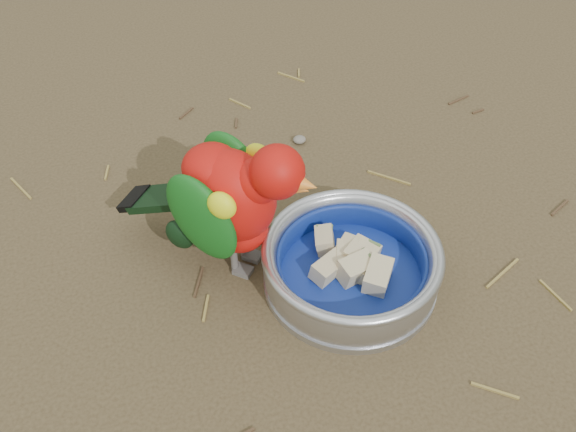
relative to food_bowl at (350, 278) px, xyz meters
name	(u,v)px	position (x,y,z in m)	size (l,w,h in m)	color
ground	(265,272)	(-0.10, 0.04, -0.01)	(60.00, 60.00, 0.00)	#4B3C26
food_bowl	(350,278)	(0.00, 0.00, 0.00)	(0.22, 0.22, 0.02)	#B2B2BA
bowl_wall	(352,262)	(0.00, 0.00, 0.03)	(0.22, 0.22, 0.04)	#B2B2BA
fruit_wedges	(351,266)	(0.00, 0.00, 0.02)	(0.13, 0.13, 0.03)	#CCBA8D
lory_parrot	(232,207)	(-0.13, 0.07, 0.09)	(0.11, 0.24, 0.19)	#BA0F0A
ground_debris	(254,248)	(-0.10, 0.09, -0.01)	(0.90, 0.80, 0.01)	olive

